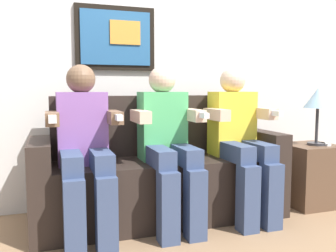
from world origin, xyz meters
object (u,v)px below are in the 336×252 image
at_px(couch, 160,176).
at_px(person_on_right, 240,136).
at_px(person_in_middle, 168,140).
at_px(side_table_right, 309,175).
at_px(table_lamp, 318,101).
at_px(spare_remote_on_table, 323,144).
at_px(person_on_left, 84,143).

distance_m(couch, person_on_right, 0.65).
bearing_deg(person_in_middle, side_table_right, 2.79).
relative_size(table_lamp, spare_remote_on_table, 3.54).
bearing_deg(table_lamp, couch, 173.69).
distance_m(couch, spare_remote_on_table, 1.35).
height_order(couch, table_lamp, table_lamp).
bearing_deg(person_on_left, spare_remote_on_table, 0.05).
relative_size(couch, person_on_left, 1.63).
height_order(couch, side_table_right, couch).
relative_size(person_on_right, table_lamp, 2.41).
xyz_separation_m(person_on_left, person_in_middle, (0.56, 0.00, -0.00)).
relative_size(person_in_middle, spare_remote_on_table, 8.54).
distance_m(couch, person_on_left, 0.65).
xyz_separation_m(person_on_left, table_lamp, (1.83, 0.03, 0.25)).
distance_m(person_in_middle, table_lamp, 1.30).
height_order(person_on_right, table_lamp, person_on_right).
relative_size(person_on_left, person_in_middle, 1.00).
bearing_deg(person_in_middle, spare_remote_on_table, 0.04).
bearing_deg(table_lamp, person_on_left, -179.19).
bearing_deg(side_table_right, person_on_left, -178.06).
height_order(person_on_left, person_on_right, same).
height_order(person_on_left, table_lamp, person_on_left).
bearing_deg(spare_remote_on_table, side_table_right, 140.96).
distance_m(table_lamp, spare_remote_on_table, 0.35).
bearing_deg(couch, spare_remote_on_table, -7.11).
relative_size(side_table_right, table_lamp, 1.09).
height_order(table_lamp, spare_remote_on_table, table_lamp).
xyz_separation_m(person_on_right, spare_remote_on_table, (0.77, 0.00, -0.10)).
height_order(couch, person_on_left, person_on_left).
bearing_deg(person_on_right, table_lamp, 2.05).
height_order(couch, spare_remote_on_table, couch).
height_order(side_table_right, spare_remote_on_table, spare_remote_on_table).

